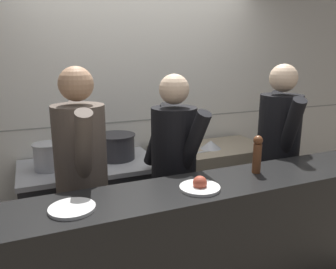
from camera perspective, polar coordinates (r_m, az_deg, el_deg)
The scene contains 14 objects.
wall_back_tiled at distance 3.40m, azimuth -4.85°, elevation 5.07°, with size 8.00×0.06×2.60m.
oven_range at distance 3.14m, azimuth -13.10°, elevation -12.53°, with size 1.19×0.71×0.87m.
prep_counter at distance 3.53m, azimuth 7.29°, elevation -9.17°, with size 1.17×0.65×0.89m.
pass_counter at distance 2.34m, azimuth 8.79°, elevation -20.06°, with size 3.02×0.45×1.03m.
stock_pot at distance 2.89m, azimuth -20.10°, elevation -3.50°, with size 0.25×0.25×0.22m.
sauce_pot at distance 3.04m, azimuth -9.05°, elevation -1.99°, with size 0.36×0.36×0.23m.
mixing_bowl_steel at distance 3.33m, azimuth 7.46°, elevation -1.74°, with size 0.21×0.21×0.08m.
chefs_knife at distance 3.12m, azimuth 3.78°, elevation -3.36°, with size 0.39×0.07×0.02m.
plated_dish_main at distance 1.78m, azimuth -16.37°, elevation -12.24°, with size 0.24×0.24×0.02m.
plated_dish_appetiser at distance 1.97m, azimuth 5.56°, elevation -8.91°, with size 0.24×0.24×0.08m.
pepper_mill at distance 2.27m, azimuth 15.27°, elevation -3.20°, with size 0.06×0.06×0.26m.
chef_head_cook at distance 2.37m, azimuth -14.72°, elevation -7.47°, with size 0.37×0.76×1.74m.
chef_sous at distance 2.52m, azimuth 1.01°, elevation -6.55°, with size 0.42×0.73×1.67m.
chef_line at distance 2.99m, azimuth 18.49°, elevation -3.33°, with size 0.45×0.75×1.74m.
Camera 1 is at (-1.07, -1.88, 1.80)m, focal length 35.00 mm.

